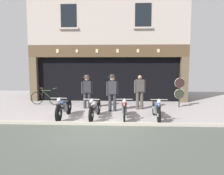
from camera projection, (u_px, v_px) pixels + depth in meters
ground at (95, 135)px, 7.04m from camera, size 21.27×22.00×0.18m
shop_facade at (110, 70)px, 14.75m from camera, size 9.57×4.42×6.72m
motorcycle_left at (64, 107)px, 9.08m from camera, size 0.62×2.07×0.94m
motorcycle_center_left at (95, 108)px, 8.99m from camera, size 0.62×2.06×0.91m
motorcycle_center at (124, 108)px, 8.97m from camera, size 0.62×1.96×0.90m
motorcycle_center_right at (156, 109)px, 8.90m from camera, size 0.62×2.07×0.92m
salesman_left at (87, 90)px, 11.00m from camera, size 0.55×0.37×1.67m
shopkeeper_center at (112, 91)px, 10.32m from camera, size 0.56×0.37×1.72m
salesman_right at (140, 91)px, 10.76m from camera, size 0.55×0.30×1.67m
tyre_sign_pole at (180, 89)px, 11.26m from camera, size 0.51×0.06×1.71m
advert_board_near at (85, 72)px, 13.26m from camera, size 0.74×0.03×1.05m
leaning_bicycle at (46, 98)px, 12.05m from camera, size 1.77×0.50×0.94m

